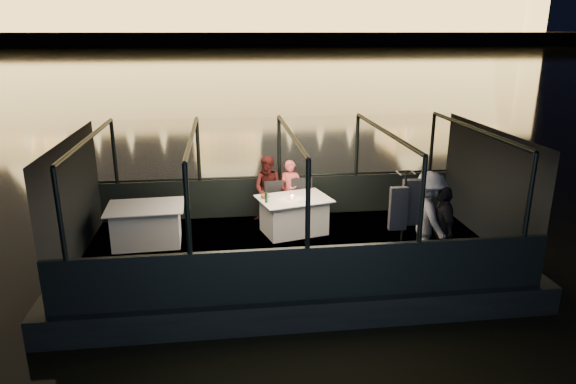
{
  "coord_description": "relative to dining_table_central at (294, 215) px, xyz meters",
  "views": [
    {
      "loc": [
        -1.23,
        -9.25,
        4.62
      ],
      "look_at": [
        0.0,
        0.4,
        1.55
      ],
      "focal_mm": 32.0,
      "sensor_mm": 36.0,
      "label": 1
    }
  ],
  "objects": [
    {
      "name": "plate_far",
      "position": [
        -0.47,
        0.04,
        0.39
      ],
      "size": [
        0.29,
        0.29,
        0.02
      ],
      "primitive_type": "cylinder",
      "rotation": [
        0.0,
        0.0,
        -0.18
      ],
      "color": "white",
      "rests_on": "dining_table_central"
    },
    {
      "name": "passenger_stripe",
      "position": [
        2.22,
        -1.76,
        0.47
      ],
      "size": [
        0.78,
        1.2,
        1.74
      ],
      "primitive_type": "imported",
      "rotation": [
        0.0,
        0.0,
        1.71
      ],
      "color": "silver",
      "rests_on": "boat_deck"
    },
    {
      "name": "wine_glass_white",
      "position": [
        -0.55,
        -0.16,
        0.48
      ],
      "size": [
        0.06,
        0.06,
        0.17
      ],
      "primitive_type": null,
      "rotation": [
        0.0,
        0.0,
        0.05
      ],
      "color": "silver",
      "rests_on": "dining_table_central"
    },
    {
      "name": "person_woman_coral",
      "position": [
        0.02,
        0.76,
        0.36
      ],
      "size": [
        0.55,
        0.41,
        1.38
      ],
      "primitive_type": "imported",
      "rotation": [
        0.0,
        0.0,
        -0.17
      ],
      "color": "#E35256",
      "rests_on": "boat_deck"
    },
    {
      "name": "river_water",
      "position": [
        -0.18,
        79.15,
        -0.89
      ],
      "size": [
        500.0,
        500.0,
        0.0
      ],
      "primitive_type": "plane",
      "color": "black",
      "rests_on": "ground"
    },
    {
      "name": "bread_basket",
      "position": [
        -0.6,
        0.08,
        0.42
      ],
      "size": [
        0.19,
        0.19,
        0.07
      ],
      "primitive_type": "cylinder",
      "rotation": [
        0.0,
        0.0,
        -0.03
      ],
      "color": "brown",
      "rests_on": "dining_table_central"
    },
    {
      "name": "amber_candle",
      "position": [
        -0.05,
        -0.05,
        0.42
      ],
      "size": [
        0.07,
        0.07,
        0.08
      ],
      "primitive_type": "cylinder",
      "rotation": [
        0.0,
        0.0,
        -0.27
      ],
      "color": "#FF863F",
      "rests_on": "dining_table_central"
    },
    {
      "name": "end_wall_aft",
      "position": [
        3.82,
        -0.85,
        0.76
      ],
      "size": [
        0.02,
        4.0,
        2.3
      ],
      "primitive_type": null,
      "color": "black",
      "rests_on": "boat_deck"
    },
    {
      "name": "person_man_maroon",
      "position": [
        -0.45,
        0.72,
        0.36
      ],
      "size": [
        0.87,
        0.77,
        1.51
      ],
      "primitive_type": "imported",
      "rotation": [
        0.0,
        0.0,
        -0.34
      ],
      "color": "#401312",
      "rests_on": "boat_deck"
    },
    {
      "name": "wine_glass_red",
      "position": [
        -0.04,
        0.2,
        0.48
      ],
      "size": [
        0.08,
        0.08,
        0.19
      ],
      "primitive_type": null,
      "rotation": [
        0.0,
        0.0,
        0.43
      ],
      "color": "silver",
      "rests_on": "dining_table_central"
    },
    {
      "name": "boat_deck",
      "position": [
        -0.18,
        -0.85,
        -0.41
      ],
      "size": [
        8.0,
        4.0,
        0.04
      ],
      "primitive_type": "cube",
      "color": "black",
      "rests_on": "boat_hull"
    },
    {
      "name": "gunwale_starboard",
      "position": [
        -0.18,
        -2.85,
        0.06
      ],
      "size": [
        8.0,
        0.08,
        0.9
      ],
      "primitive_type": "cube",
      "color": "black",
      "rests_on": "boat_deck"
    },
    {
      "name": "chair_port_left",
      "position": [
        -0.35,
        0.45,
        0.06
      ],
      "size": [
        0.5,
        0.5,
        0.95
      ],
      "primitive_type": "cube",
      "rotation": [
        0.0,
        0.0,
        0.12
      ],
      "color": "black",
      "rests_on": "boat_deck"
    },
    {
      "name": "canopy_ribs",
      "position": [
        -0.18,
        -0.85,
        0.76
      ],
      "size": [
        8.0,
        4.0,
        2.3
      ],
      "primitive_type": null,
      "color": "black",
      "rests_on": "boat_deck"
    },
    {
      "name": "cabin_roof_glass",
      "position": [
        -0.18,
        -0.85,
        1.91
      ],
      "size": [
        8.0,
        4.0,
        0.02
      ],
      "primitive_type": null,
      "color": "#99B2B2",
      "rests_on": "boat_deck"
    },
    {
      "name": "boat_hull",
      "position": [
        -0.18,
        -0.85,
        -0.89
      ],
      "size": [
        8.6,
        4.4,
        1.0
      ],
      "primitive_type": "cube",
      "color": "black",
      "rests_on": "river_water"
    },
    {
      "name": "gunwale_port",
      "position": [
        -0.18,
        1.15,
        0.06
      ],
      "size": [
        8.0,
        0.08,
        0.9
      ],
      "primitive_type": "cube",
      "color": "black",
      "rests_on": "boat_deck"
    },
    {
      "name": "cabin_glass_port",
      "position": [
        -0.18,
        1.15,
        1.21
      ],
      "size": [
        8.0,
        0.02,
        1.4
      ],
      "primitive_type": null,
      "color": "#99B2B2",
      "rests_on": "gunwale_port"
    },
    {
      "name": "chair_port_right",
      "position": [
        0.27,
        0.45,
        0.06
      ],
      "size": [
        0.48,
        0.48,
        0.99
      ],
      "primitive_type": "cube",
      "rotation": [
        0.0,
        0.0,
        0.04
      ],
      "color": "black",
      "rests_on": "boat_deck"
    },
    {
      "name": "cabin_glass_starboard",
      "position": [
        -0.18,
        -2.85,
        1.21
      ],
      "size": [
        8.0,
        0.02,
        1.4
      ],
      "primitive_type": null,
      "color": "#99B2B2",
      "rests_on": "gunwale_starboard"
    },
    {
      "name": "embankment",
      "position": [
        -0.18,
        209.15,
        0.11
      ],
      "size": [
        400.0,
        140.0,
        6.0
      ],
      "primitive_type": "cube",
      "color": "#423D33",
      "rests_on": "ground"
    },
    {
      "name": "passenger_dark",
      "position": [
        2.39,
        -2.01,
        0.47
      ],
      "size": [
        0.46,
        0.94,
        1.54
      ],
      "primitive_type": "imported",
      "rotation": [
        0.0,
        0.0,
        4.62
      ],
      "color": "black",
      "rests_on": "boat_deck"
    },
    {
      "name": "dining_table_aft",
      "position": [
        -3.01,
        -0.23,
        0.0
      ],
      "size": [
        1.55,
        1.15,
        0.8
      ],
      "primitive_type": "cube",
      "rotation": [
        0.0,
        0.0,
        0.04
      ],
      "color": "white",
      "rests_on": "boat_deck"
    },
    {
      "name": "coat_stand",
      "position": [
        1.57,
        -2.23,
        0.51
      ],
      "size": [
        0.66,
        0.6,
        1.92
      ],
      "primitive_type": null,
      "rotation": [
        0.0,
        0.0,
        -0.39
      ],
      "color": "black",
      "rests_on": "boat_deck"
    },
    {
      "name": "wine_bottle",
      "position": [
        -0.6,
        -0.21,
        0.53
      ],
      "size": [
        0.08,
        0.08,
        0.27
      ],
      "primitive_type": "cylinder",
      "rotation": [
        0.0,
        0.0,
        -0.4
      ],
      "color": "#123418",
      "rests_on": "dining_table_central"
    },
    {
      "name": "end_wall_fore",
      "position": [
        -4.18,
        -0.85,
        0.76
      ],
      "size": [
        0.02,
        4.0,
        2.3
      ],
      "primitive_type": null,
      "color": "black",
      "rests_on": "boat_deck"
    },
    {
      "name": "plate_near",
      "position": [
        0.13,
        -0.15,
        0.39
      ],
      "size": [
        0.29,
        0.29,
        0.02
      ],
      "primitive_type": "cylinder",
      "rotation": [
        0.0,
        0.0,
        0.24
      ],
      "color": "white",
      "rests_on": "dining_table_central"
    },
    {
      "name": "dining_table_central",
      "position": [
        0.0,
        0.0,
        0.0
      ],
      "size": [
        1.67,
        1.38,
        0.77
      ],
      "primitive_type": "cube",
      "rotation": [
        0.0,
        0.0,
        0.26
      ],
      "color": "silver",
      "rests_on": "boat_deck"
    }
  ]
}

